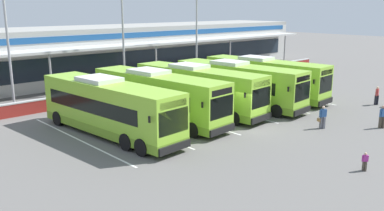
# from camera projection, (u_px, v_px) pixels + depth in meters

# --- Properties ---
(ground_plane) EXTENTS (200.00, 200.00, 0.00)m
(ground_plane) POSITION_uv_depth(u_px,v_px,m) (255.00, 127.00, 28.98)
(ground_plane) COLOR #605E5B
(terminal_building) EXTENTS (70.00, 13.00, 6.00)m
(terminal_building) POSITION_uv_depth(u_px,v_px,m) (73.00, 54.00, 47.51)
(terminal_building) COLOR #B7B7B2
(terminal_building) RESTS_ON ground
(red_barrier_wall) EXTENTS (60.00, 0.40, 1.10)m
(red_barrier_wall) POSITION_uv_depth(u_px,v_px,m) (136.00, 90.00, 39.22)
(red_barrier_wall) COLOR maroon
(red_barrier_wall) RESTS_ON ground
(coach_bus_leftmost) EXTENTS (3.70, 12.31, 3.78)m
(coach_bus_leftmost) POSITION_uv_depth(u_px,v_px,m) (109.00, 109.00, 26.93)
(coach_bus_leftmost) COLOR #8CC633
(coach_bus_leftmost) RESTS_ON ground
(coach_bus_left_centre) EXTENTS (3.70, 12.31, 3.78)m
(coach_bus_left_centre) POSITION_uv_depth(u_px,v_px,m) (158.00, 98.00, 30.22)
(coach_bus_left_centre) COLOR #8CC633
(coach_bus_left_centre) RESTS_ON ground
(coach_bus_centre) EXTENTS (3.70, 12.31, 3.78)m
(coach_bus_centre) POSITION_uv_depth(u_px,v_px,m) (198.00, 90.00, 33.00)
(coach_bus_centre) COLOR #8CC633
(coach_bus_centre) RESTS_ON ground
(coach_bus_right_centre) EXTENTS (3.70, 12.31, 3.78)m
(coach_bus_right_centre) POSITION_uv_depth(u_px,v_px,m) (238.00, 85.00, 35.06)
(coach_bus_right_centre) COLOR #8CC633
(coach_bus_right_centre) RESTS_ON ground
(coach_bus_rightmost) EXTENTS (3.70, 12.31, 3.78)m
(coach_bus_rightmost) POSITION_uv_depth(u_px,v_px,m) (264.00, 79.00, 38.09)
(coach_bus_rightmost) COLOR #8CC633
(coach_bus_rightmost) RESTS_ON ground
(bay_stripe_far_west) EXTENTS (0.14, 13.00, 0.01)m
(bay_stripe_far_west) POSITION_uv_depth(u_px,v_px,m) (78.00, 139.00, 26.35)
(bay_stripe_far_west) COLOR silver
(bay_stripe_far_west) RESTS_ON ground
(bay_stripe_west) EXTENTS (0.14, 13.00, 0.01)m
(bay_stripe_west) POSITION_uv_depth(u_px,v_px,m) (132.00, 127.00, 29.12)
(bay_stripe_west) COLOR silver
(bay_stripe_west) RESTS_ON ground
(bay_stripe_mid_west) EXTENTS (0.14, 13.00, 0.01)m
(bay_stripe_mid_west) POSITION_uv_depth(u_px,v_px,m) (177.00, 116.00, 31.88)
(bay_stripe_mid_west) COLOR silver
(bay_stripe_mid_west) RESTS_ON ground
(bay_stripe_centre) EXTENTS (0.14, 13.00, 0.01)m
(bay_stripe_centre) POSITION_uv_depth(u_px,v_px,m) (215.00, 108.00, 34.65)
(bay_stripe_centre) COLOR silver
(bay_stripe_centre) RESTS_ON ground
(bay_stripe_mid_east) EXTENTS (0.14, 13.00, 0.01)m
(bay_stripe_mid_east) POSITION_uv_depth(u_px,v_px,m) (247.00, 100.00, 37.42)
(bay_stripe_mid_east) COLOR silver
(bay_stripe_mid_east) RESTS_ON ground
(bay_stripe_east) EXTENTS (0.14, 13.00, 0.01)m
(bay_stripe_east) POSITION_uv_depth(u_px,v_px,m) (275.00, 94.00, 40.18)
(bay_stripe_east) COLOR silver
(bay_stripe_east) RESTS_ON ground
(pedestrian_with_handbag) EXTENTS (0.62, 0.51, 1.62)m
(pedestrian_with_handbag) POSITION_uv_depth(u_px,v_px,m) (323.00, 117.00, 28.54)
(pedestrian_with_handbag) COLOR slate
(pedestrian_with_handbag) RESTS_ON ground
(pedestrian_in_dark_coat) EXTENTS (0.53, 0.39, 1.62)m
(pedestrian_in_dark_coat) POSITION_uv_depth(u_px,v_px,m) (383.00, 116.00, 28.63)
(pedestrian_in_dark_coat) COLOR #4C4238
(pedestrian_in_dark_coat) RESTS_ON ground
(pedestrian_child) EXTENTS (0.27, 0.28, 1.00)m
(pedestrian_child) POSITION_uv_depth(u_px,v_px,m) (365.00, 161.00, 21.18)
(pedestrian_child) COLOR #4C4238
(pedestrian_child) RESTS_ON ground
(pedestrian_near_bin) EXTENTS (0.54, 0.29, 1.62)m
(pedestrian_near_bin) POSITION_uv_depth(u_px,v_px,m) (377.00, 95.00, 35.48)
(pedestrian_near_bin) COLOR black
(pedestrian_near_bin) RESTS_ON ground
(lamp_post_west) EXTENTS (3.24, 0.28, 11.00)m
(lamp_post_west) POSITION_uv_depth(u_px,v_px,m) (7.00, 33.00, 32.77)
(lamp_post_west) COLOR #9E9EA3
(lamp_post_west) RESTS_ON ground
(lamp_post_centre) EXTENTS (3.24, 0.28, 11.00)m
(lamp_post_centre) POSITION_uv_depth(u_px,v_px,m) (123.00, 28.00, 39.54)
(lamp_post_centre) COLOR #9E9EA3
(lamp_post_centre) RESTS_ON ground
(lamp_post_east) EXTENTS (3.24, 0.28, 11.00)m
(lamp_post_east) POSITION_uv_depth(u_px,v_px,m) (197.00, 25.00, 46.10)
(lamp_post_east) COLOR #9E9EA3
(lamp_post_east) RESTS_ON ground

